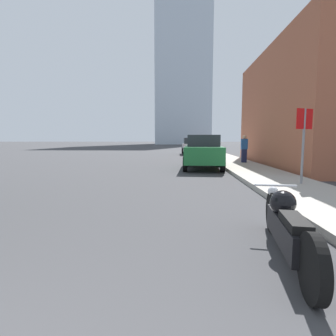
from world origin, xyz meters
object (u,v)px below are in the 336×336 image
(motorcycle, at_px, (286,225))
(parked_car_green, at_px, (203,152))
(pedestrian, at_px, (244,149))
(stop_sign, at_px, (304,133))
(parked_car_silver, at_px, (191,146))

(motorcycle, relative_size, parked_car_green, 0.60)
(motorcycle, height_order, pedestrian, pedestrian)
(parked_car_green, relative_size, stop_sign, 1.85)
(motorcycle, relative_size, parked_car_silver, 0.63)
(motorcycle, distance_m, pedestrian, 12.43)
(motorcycle, bearing_deg, parked_car_green, 99.69)
(parked_car_silver, bearing_deg, pedestrian, -77.67)
(stop_sign, height_order, pedestrian, stop_sign)
(parked_car_silver, height_order, pedestrian, pedestrian)
(parked_car_green, xyz_separation_m, pedestrian, (2.56, 2.19, 0.09))
(motorcycle, bearing_deg, stop_sign, 72.53)
(parked_car_silver, xyz_separation_m, stop_sign, (2.63, -18.20, 0.84))
(motorcycle, relative_size, pedestrian, 1.56)
(motorcycle, distance_m, parked_car_silver, 22.98)
(parked_car_silver, bearing_deg, parked_car_green, -91.11)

